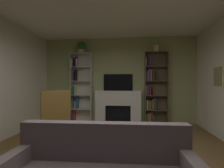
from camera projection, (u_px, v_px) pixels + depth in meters
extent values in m
plane|color=brown|center=(103.00, 168.00, 2.70)|extent=(7.46, 7.46, 0.00)
cube|color=#A0AB72|center=(118.00, 80.00, 5.80)|extent=(5.11, 0.06, 2.82)
cube|color=#96844E|center=(218.00, 76.00, 4.13)|extent=(0.03, 0.35, 0.46)
cube|color=#6160A6|center=(217.00, 76.00, 4.13)|extent=(0.01, 0.29, 0.40)
cube|color=white|center=(101.00, 114.00, 5.75)|extent=(0.34, 0.20, 0.58)
cube|color=white|center=(136.00, 115.00, 5.62)|extent=(0.34, 0.20, 0.58)
cube|color=white|center=(118.00, 98.00, 5.68)|extent=(1.50, 0.20, 0.48)
cube|color=black|center=(118.00, 114.00, 5.74)|extent=(0.82, 0.08, 0.58)
cube|color=#525C4B|center=(117.00, 124.00, 5.44)|extent=(1.60, 0.30, 0.03)
cube|color=black|center=(118.00, 82.00, 5.74)|extent=(0.96, 0.06, 0.55)
cube|color=silver|center=(71.00, 88.00, 5.80)|extent=(0.02, 0.30, 2.30)
cube|color=silver|center=(92.00, 88.00, 5.72)|extent=(0.02, 0.30, 2.30)
cube|color=silver|center=(83.00, 88.00, 5.90)|extent=(0.70, 0.02, 2.30)
cube|color=silver|center=(81.00, 122.00, 5.77)|extent=(0.67, 0.30, 0.02)
cube|color=#23448D|center=(73.00, 117.00, 5.85)|extent=(0.04, 0.17, 0.33)
cube|color=#653C79|center=(74.00, 117.00, 5.81)|extent=(0.02, 0.25, 0.34)
cube|color=#AA3B29|center=(75.00, 116.00, 5.84)|extent=(0.02, 0.18, 0.38)
cube|color=silver|center=(81.00, 109.00, 5.77)|extent=(0.67, 0.30, 0.02)
cube|color=beige|center=(73.00, 104.00, 5.85)|extent=(0.02, 0.17, 0.25)
cube|color=olive|center=(74.00, 103.00, 5.84)|extent=(0.03, 0.18, 0.32)
cube|color=navy|center=(74.00, 103.00, 5.80)|extent=(0.02, 0.25, 0.37)
cube|color=beige|center=(76.00, 104.00, 5.81)|extent=(0.04, 0.21, 0.25)
cube|color=#2F5383|center=(77.00, 103.00, 5.80)|extent=(0.04, 0.23, 0.39)
cube|color=silver|center=(81.00, 95.00, 5.76)|extent=(0.67, 0.30, 0.02)
cube|color=#347E42|center=(73.00, 91.00, 5.82)|extent=(0.04, 0.21, 0.23)
cube|color=#206B56|center=(74.00, 91.00, 5.80)|extent=(0.03, 0.25, 0.27)
cube|color=beige|center=(76.00, 90.00, 5.82)|extent=(0.03, 0.20, 0.34)
cube|color=silver|center=(81.00, 81.00, 5.76)|extent=(0.67, 0.30, 0.02)
cube|color=#C03B29|center=(73.00, 77.00, 5.82)|extent=(0.03, 0.21, 0.28)
cube|color=navy|center=(74.00, 77.00, 5.80)|extent=(0.03, 0.24, 0.25)
cube|color=black|center=(75.00, 76.00, 5.79)|extent=(0.03, 0.25, 0.35)
cube|color=black|center=(76.00, 75.00, 5.80)|extent=(0.02, 0.22, 0.37)
cube|color=silver|center=(81.00, 67.00, 5.76)|extent=(0.67, 0.30, 0.02)
cube|color=beige|center=(73.00, 63.00, 5.79)|extent=(0.04, 0.25, 0.27)
cube|color=black|center=(74.00, 63.00, 5.82)|extent=(0.03, 0.19, 0.31)
cube|color=#5F2B6F|center=(76.00, 62.00, 5.82)|extent=(0.04, 0.18, 0.36)
cube|color=beige|center=(77.00, 63.00, 5.78)|extent=(0.03, 0.24, 0.26)
cube|color=silver|center=(81.00, 54.00, 5.75)|extent=(0.67, 0.30, 0.02)
cube|color=brown|center=(145.00, 88.00, 5.54)|extent=(0.02, 0.29, 2.30)
cube|color=brown|center=(167.00, 88.00, 5.46)|extent=(0.02, 0.29, 2.30)
cube|color=brown|center=(155.00, 88.00, 5.63)|extent=(0.70, 0.02, 2.30)
cube|color=brown|center=(156.00, 124.00, 5.51)|extent=(0.67, 0.29, 0.02)
cube|color=#277947|center=(146.00, 118.00, 5.56)|extent=(0.04, 0.20, 0.32)
cube|color=brown|center=(148.00, 118.00, 5.55)|extent=(0.04, 0.23, 0.35)
cube|color=olive|center=(149.00, 119.00, 5.56)|extent=(0.03, 0.19, 0.31)
cube|color=olive|center=(150.00, 118.00, 5.57)|extent=(0.04, 0.16, 0.37)
cube|color=#523C7F|center=(152.00, 118.00, 5.55)|extent=(0.02, 0.19, 0.38)
cube|color=brown|center=(153.00, 120.00, 5.55)|extent=(0.04, 0.19, 0.25)
cube|color=brown|center=(156.00, 110.00, 5.51)|extent=(0.67, 0.29, 0.02)
cube|color=#366A3A|center=(146.00, 105.00, 5.56)|extent=(0.03, 0.21, 0.31)
cube|color=beige|center=(147.00, 105.00, 5.56)|extent=(0.02, 0.19, 0.29)
cube|color=#366F47|center=(149.00, 105.00, 5.57)|extent=(0.04, 0.18, 0.29)
cube|color=olive|center=(150.00, 105.00, 5.57)|extent=(0.04, 0.17, 0.26)
cube|color=#B63725|center=(152.00, 105.00, 5.54)|extent=(0.02, 0.21, 0.29)
cube|color=olive|center=(153.00, 104.00, 5.56)|extent=(0.04, 0.17, 0.33)
cube|color=#24568E|center=(155.00, 104.00, 5.52)|extent=(0.03, 0.22, 0.38)
cube|color=brown|center=(156.00, 95.00, 5.50)|extent=(0.67, 0.29, 0.02)
cube|color=beige|center=(146.00, 90.00, 5.58)|extent=(0.02, 0.17, 0.30)
cube|color=#50417A|center=(147.00, 90.00, 5.56)|extent=(0.03, 0.18, 0.33)
cube|color=#5E3371|center=(149.00, 90.00, 5.57)|extent=(0.04, 0.17, 0.32)
cube|color=#B22235|center=(150.00, 91.00, 5.57)|extent=(0.04, 0.16, 0.27)
cube|color=black|center=(152.00, 91.00, 5.55)|extent=(0.03, 0.18, 0.25)
cube|color=brown|center=(156.00, 81.00, 5.50)|extent=(0.67, 0.29, 0.02)
cube|color=#4C307E|center=(146.00, 77.00, 5.57)|extent=(0.04, 0.18, 0.26)
cube|color=beige|center=(148.00, 76.00, 5.55)|extent=(0.02, 0.19, 0.32)
cube|color=#53397E|center=(149.00, 75.00, 5.55)|extent=(0.04, 0.19, 0.40)
cube|color=#A37328|center=(151.00, 75.00, 5.54)|extent=(0.04, 0.19, 0.36)
cube|color=black|center=(153.00, 76.00, 5.55)|extent=(0.03, 0.17, 0.32)
cube|color=brown|center=(154.00, 76.00, 5.53)|extent=(0.02, 0.19, 0.33)
cube|color=black|center=(155.00, 76.00, 5.51)|extent=(0.03, 0.23, 0.32)
cube|color=brown|center=(156.00, 67.00, 5.49)|extent=(0.67, 0.29, 0.02)
cube|color=beige|center=(146.00, 62.00, 5.57)|extent=(0.03, 0.17, 0.27)
cube|color=black|center=(147.00, 62.00, 5.55)|extent=(0.03, 0.19, 0.28)
cube|color=#523B71|center=(149.00, 62.00, 5.56)|extent=(0.03, 0.16, 0.30)
cube|color=#5E237F|center=(150.00, 61.00, 5.52)|extent=(0.03, 0.23, 0.31)
cube|color=brown|center=(156.00, 52.00, 5.49)|extent=(0.67, 0.29, 0.02)
cylinder|color=beige|center=(81.00, 51.00, 5.75)|extent=(0.18, 0.18, 0.13)
sphere|color=#2C6F27|center=(81.00, 46.00, 5.75)|extent=(0.29, 0.29, 0.29)
cylinder|color=beige|center=(156.00, 49.00, 5.48)|extent=(0.16, 0.16, 0.21)
cylinder|color=#4C7F3F|center=(157.00, 43.00, 5.46)|extent=(0.01, 0.01, 0.12)
sphere|color=silver|center=(157.00, 41.00, 5.46)|extent=(0.05, 0.05, 0.05)
cylinder|color=#4C7F3F|center=(156.00, 43.00, 5.48)|extent=(0.01, 0.01, 0.17)
sphere|color=silver|center=(156.00, 40.00, 5.48)|extent=(0.05, 0.05, 0.05)
cylinder|color=#4C7F3F|center=(156.00, 43.00, 5.47)|extent=(0.01, 0.01, 0.11)
sphere|color=silver|center=(156.00, 42.00, 5.47)|extent=(0.05, 0.05, 0.05)
cube|color=slate|center=(104.00, 141.00, 2.06)|extent=(1.99, 0.21, 0.45)
cylinder|color=brown|center=(42.00, 140.00, 3.35)|extent=(0.04, 0.04, 0.44)
cylinder|color=brown|center=(69.00, 135.00, 3.67)|extent=(0.04, 0.04, 0.44)
cylinder|color=brown|center=(35.00, 133.00, 3.80)|extent=(0.04, 0.04, 0.44)
cylinder|color=brown|center=(60.00, 129.00, 4.13)|extent=(0.04, 0.04, 0.44)
cube|color=#AE6F50|center=(52.00, 122.00, 3.74)|extent=(0.85, 0.85, 0.08)
cube|color=brown|center=(52.00, 125.00, 3.74)|extent=(0.85, 0.85, 0.04)
cube|color=brown|center=(56.00, 108.00, 3.51)|extent=(0.47, 0.45, 0.73)
cube|color=#956144|center=(109.00, 149.00, 2.50)|extent=(0.82, 0.47, 0.04)
cylinder|color=#956144|center=(79.00, 168.00, 2.34)|extent=(0.05, 0.05, 0.35)
cylinder|color=#956144|center=(87.00, 155.00, 2.75)|extent=(0.05, 0.05, 0.35)
cylinder|color=#956144|center=(136.00, 158.00, 2.67)|extent=(0.05, 0.05, 0.35)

